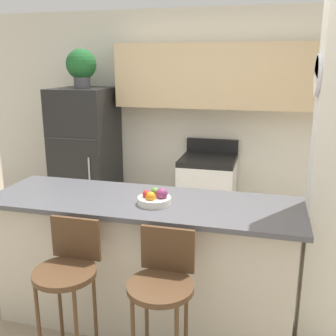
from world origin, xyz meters
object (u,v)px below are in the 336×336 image
object	(u,v)px
stove_range	(207,195)
trash_bin	(123,219)
bar_stool_right	(162,287)
fruit_bowl	(155,198)
refrigerator	(86,158)
bar_stool_left	(68,273)
potted_plant_on_fridge	(81,66)

from	to	relation	value
stove_range	trash_bin	world-z (taller)	stove_range
stove_range	trash_bin	xyz separation A→B (m)	(-0.93, -0.32, -0.27)
bar_stool_right	fruit_bowl	bearing A→B (deg)	110.73
refrigerator	fruit_bowl	distance (m)	2.24
bar_stool_left	potted_plant_on_fridge	distance (m)	2.75
bar_stool_right	potted_plant_on_fridge	world-z (taller)	potted_plant_on_fridge
stove_range	trash_bin	size ratio (longest dim) A/B	2.82
bar_stool_right	trash_bin	world-z (taller)	bar_stool_right
refrigerator	trash_bin	bearing A→B (deg)	-25.15
refrigerator	potted_plant_on_fridge	distance (m)	1.08
bar_stool_left	potted_plant_on_fridge	bearing A→B (deg)	113.17
bar_stool_left	bar_stool_right	bearing A→B (deg)	0.00
bar_stool_right	potted_plant_on_fridge	xyz separation A→B (m)	(-1.58, 2.26, 1.23)
stove_range	bar_stool_left	bearing A→B (deg)	-102.39
bar_stool_left	potted_plant_on_fridge	size ratio (longest dim) A/B	2.27
bar_stool_right	trash_bin	xyz separation A→B (m)	(-1.03, 2.01, -0.49)
potted_plant_on_fridge	fruit_bowl	xyz separation A→B (m)	(1.38, -1.75, -0.88)
bar_stool_left	fruit_bowl	bearing A→B (deg)	51.21
refrigerator	fruit_bowl	bearing A→B (deg)	-51.61
stove_range	bar_stool_right	size ratio (longest dim) A/B	1.07
bar_stool_right	refrigerator	bearing A→B (deg)	124.91
bar_stool_right	potted_plant_on_fridge	distance (m)	3.02
bar_stool_left	fruit_bowl	xyz separation A→B (m)	(0.42, 0.52, 0.35)
refrigerator	bar_stool_left	world-z (taller)	refrigerator
bar_stool_left	potted_plant_on_fridge	world-z (taller)	potted_plant_on_fridge
fruit_bowl	trash_bin	world-z (taller)	fruit_bowl
refrigerator	bar_stool_left	xyz separation A→B (m)	(0.97, -2.26, -0.16)
stove_range	potted_plant_on_fridge	distance (m)	2.07
refrigerator	potted_plant_on_fridge	xyz separation A→B (m)	(-0.00, 0.00, 1.08)
stove_range	bar_stool_left	world-z (taller)	stove_range
bar_stool_right	trash_bin	size ratio (longest dim) A/B	2.62
trash_bin	stove_range	bearing A→B (deg)	18.90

